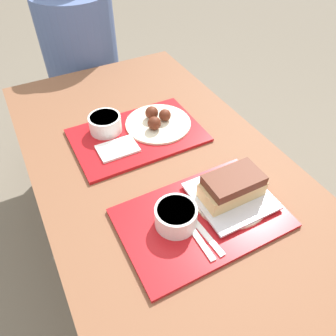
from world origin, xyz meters
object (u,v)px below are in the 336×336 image
at_px(wings_plate_far, 157,121).
at_px(tray_near, 200,219).
at_px(bowl_coleslaw_near, 176,216).
at_px(brisket_sandwich_plate, 232,190).
at_px(bowl_coleslaw_far, 105,123).
at_px(person_seated_across, 79,43).
at_px(tray_far, 138,135).

bearing_deg(wings_plate_far, tray_near, -100.84).
distance_m(bowl_coleslaw_near, brisket_sandwich_plate, 0.18).
xyz_separation_m(bowl_coleslaw_near, brisket_sandwich_plate, (0.18, 0.00, 0.00)).
height_order(bowl_coleslaw_far, person_seated_across, person_seated_across).
height_order(tray_far, bowl_coleslaw_near, bowl_coleslaw_near).
relative_size(tray_near, person_seated_across, 0.64).
xyz_separation_m(tray_near, brisket_sandwich_plate, (0.11, 0.02, 0.04)).
bearing_deg(bowl_coleslaw_far, person_seated_across, 80.68).
distance_m(tray_far, bowl_coleslaw_far, 0.12).
height_order(tray_far, wings_plate_far, wings_plate_far).
distance_m(brisket_sandwich_plate, wings_plate_far, 0.42).
bearing_deg(tray_far, tray_near, -89.25).
bearing_deg(bowl_coleslaw_near, person_seated_across, 85.60).
distance_m(tray_far, wings_plate_far, 0.09).
bearing_deg(person_seated_across, tray_near, -91.03).
height_order(bowl_coleslaw_near, bowl_coleslaw_far, same).
bearing_deg(brisket_sandwich_plate, tray_near, -170.82).
height_order(bowl_coleslaw_near, person_seated_across, person_seated_across).
height_order(tray_near, brisket_sandwich_plate, brisket_sandwich_plate).
bearing_deg(brisket_sandwich_plate, bowl_coleslaw_far, 113.81).
bearing_deg(person_seated_across, bowl_coleslaw_near, -94.40).
bearing_deg(brisket_sandwich_plate, person_seated_across, 94.32).
relative_size(tray_near, bowl_coleslaw_far, 3.97).
height_order(wings_plate_far, person_seated_across, person_seated_across).
height_order(brisket_sandwich_plate, bowl_coleslaw_far, brisket_sandwich_plate).
height_order(brisket_sandwich_plate, wings_plate_far, brisket_sandwich_plate).
bearing_deg(tray_near, wings_plate_far, 79.16).
relative_size(brisket_sandwich_plate, bowl_coleslaw_far, 1.92).
distance_m(tray_near, tray_far, 0.41).
distance_m(tray_near, person_seated_across, 1.20).
xyz_separation_m(tray_far, brisket_sandwich_plate, (0.12, -0.40, 0.04)).
distance_m(bowl_coleslaw_far, person_seated_across, 0.72).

